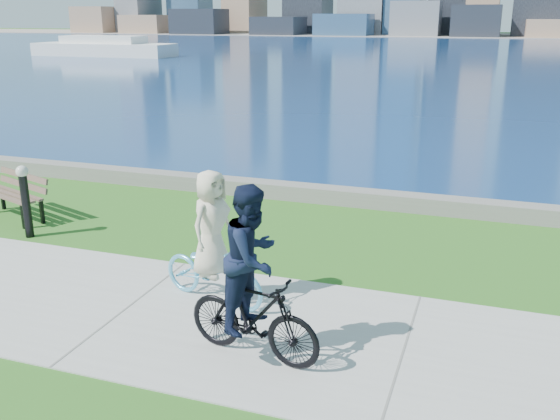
# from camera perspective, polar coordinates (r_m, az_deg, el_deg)

# --- Properties ---
(ground) EXTENTS (320.00, 320.00, 0.00)m
(ground) POSITION_cam_1_polar(r_m,az_deg,el_deg) (9.52, -13.66, -8.68)
(ground) COLOR #235817
(ground) RESTS_ON ground
(concrete_path) EXTENTS (80.00, 3.50, 0.02)m
(concrete_path) POSITION_cam_1_polar(r_m,az_deg,el_deg) (9.52, -13.66, -8.63)
(concrete_path) COLOR #9E9F9A
(concrete_path) RESTS_ON ground
(seawall) EXTENTS (90.00, 0.50, 0.35)m
(seawall) POSITION_cam_1_polar(r_m,az_deg,el_deg) (14.69, -0.71, 1.89)
(seawall) COLOR slate
(seawall) RESTS_ON ground
(bay_water) EXTENTS (320.00, 131.00, 0.01)m
(bay_water) POSITION_cam_1_polar(r_m,az_deg,el_deg) (79.36, 16.18, 13.81)
(bay_water) COLOR navy
(bay_water) RESTS_ON ground
(far_shore) EXTENTS (320.00, 30.00, 0.12)m
(far_shore) POSITION_cam_1_polar(r_m,az_deg,el_deg) (137.25, 17.81, 14.96)
(far_shore) COLOR gray
(far_shore) RESTS_ON ground
(ferry_near) EXTENTS (14.98, 4.28, 2.03)m
(ferry_near) POSITION_cam_1_polar(r_m,az_deg,el_deg) (68.88, -15.80, 14.09)
(ferry_near) COLOR silver
(ferry_near) RESTS_ON ground
(park_bench) EXTENTS (1.91, 1.19, 0.93)m
(park_bench) POSITION_cam_1_polar(r_m,az_deg,el_deg) (14.20, -23.06, 1.58)
(park_bench) COLOR black
(park_bench) RESTS_ON ground
(bollard_lamp) EXTENTS (0.23, 0.23, 1.41)m
(bollard_lamp) POSITION_cam_1_polar(r_m,az_deg,el_deg) (12.79, -22.28, 1.14)
(bollard_lamp) COLOR black
(bollard_lamp) RESTS_ON ground
(cyclist_woman) EXTENTS (1.07, 1.91, 2.01)m
(cyclist_woman) POSITION_cam_1_polar(r_m,az_deg,el_deg) (9.19, -6.17, -4.03)
(cyclist_woman) COLOR #60C0EA
(cyclist_woman) RESTS_ON ground
(cyclist_man) EXTENTS (0.84, 1.89, 2.23)m
(cyclist_man) POSITION_cam_1_polar(r_m,az_deg,el_deg) (7.59, -2.52, -7.13)
(cyclist_man) COLOR black
(cyclist_man) RESTS_ON ground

